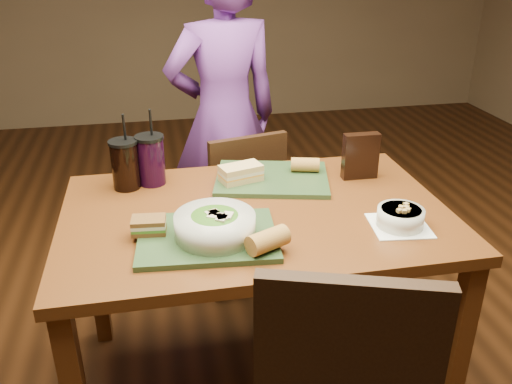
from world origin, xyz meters
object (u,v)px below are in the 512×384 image
salad_bowl (215,224)px  cup_cola (125,164)px  soup_bowl (400,217)px  sandwich_far (241,173)px  dining_table (256,234)px  cup_berry (151,160)px  chair_far (245,205)px  baguette_near (268,240)px  tray_far (272,179)px  chip_bag (360,156)px  baguette_far (305,165)px  sandwich_near (149,225)px  tray_near (208,237)px  diner (224,119)px

salad_bowl → cup_cola: size_ratio=0.86×
soup_bowl → sandwich_far: 0.61m
dining_table → cup_berry: bearing=138.3°
chair_far → cup_cola: (-0.50, -0.35, 0.38)m
soup_bowl → baguette_near: baguette_near is taller
chair_far → baguette_near: size_ratio=6.62×
dining_table → chair_far: 0.66m
sandwich_far → cup_berry: cup_berry is taller
dining_table → soup_bowl: bearing=-24.7°
tray_far → chip_bag: chip_bag is taller
soup_bowl → salad_bowl: bearing=177.9°
salad_bowl → baguette_far: (0.41, 0.44, -0.01)m
chair_far → dining_table: bearing=-96.6°
tray_far → sandwich_near: size_ratio=3.84×
tray_near → baguette_far: bearing=44.7°
tray_far → baguette_near: (-0.13, -0.52, 0.04)m
soup_bowl → cup_berry: (-0.77, 0.50, 0.06)m
tray_near → baguette_near: (0.16, -0.12, 0.04)m
tray_near → tray_far: same height
cup_cola → cup_berry: (0.09, 0.02, 0.00)m
diner → cup_cola: size_ratio=5.53×
tray_far → baguette_far: size_ratio=3.87×
tray_near → baguette_near: 0.21m
cup_cola → tray_far: bearing=-4.6°
tray_far → baguette_near: 0.54m
sandwich_near → dining_table: bearing=17.7°
salad_bowl → cup_berry: size_ratio=0.84×
chair_far → sandwich_far: 0.54m
diner → cup_berry: diner is taller
sandwich_far → baguette_near: 0.51m
chair_far → diner: (-0.05, 0.31, 0.33)m
baguette_far → cup_cola: size_ratio=0.38×
salad_bowl → cup_berry: (-0.18, 0.48, 0.04)m
dining_table → soup_bowl: (0.43, -0.20, 0.12)m
diner → sandwich_far: bearing=76.5°
chair_far → tray_far: chair_far is taller
baguette_far → chair_far: bearing=115.3°
salad_bowl → chip_bag: 0.71m
cup_cola → baguette_far: bearing=-1.5°
chip_bag → diner: bearing=120.2°
sandwich_far → cup_cola: 0.42m
dining_table → salad_bowl: bearing=-132.4°
diner → sandwich_near: (-0.38, -1.05, 0.01)m
diner → baguette_far: size_ratio=14.48×
tray_far → cup_berry: (-0.45, 0.07, 0.09)m
diner → baguette_far: 0.71m
dining_table → cup_berry: cup_berry is taller
salad_bowl → sandwich_far: size_ratio=1.45×
dining_table → diner: 0.95m
chair_far → cup_cola: cup_cola is taller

